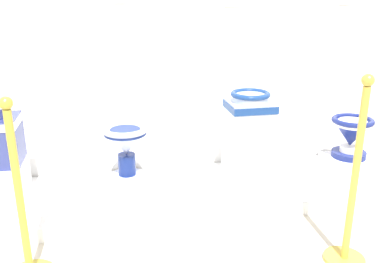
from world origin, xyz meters
TOP-DOWN VIEW (x-y plane):
  - display_platform at (2.05, 2.55)m, footprint 3.48×0.81m
  - plinth_block_leftmost at (1.61, 2.62)m, footprint 0.39×0.32m
  - antique_toilet_leftmost at (1.61, 2.62)m, footprint 0.32×0.32m
  - plinth_block_pale_glazed at (2.49, 2.56)m, footprint 0.30×0.35m
  - antique_toilet_pale_glazed at (2.49, 2.56)m, footprint 0.32×0.30m
  - plinth_block_tall_cobalt at (3.35, 2.61)m, footprint 0.36×0.29m
  - antique_toilet_tall_cobalt at (3.35, 2.61)m, footprint 0.32×0.32m
  - stanchion_post_near_left at (1.05, 1.82)m, footprint 0.26×0.26m
  - stanchion_post_near_right at (2.76, 1.63)m, footprint 0.23×0.23m

SIDE VIEW (x-z plane):
  - display_platform at x=2.05m, z-range 0.00..0.09m
  - plinth_block_leftmost at x=1.61m, z-range 0.09..0.13m
  - plinth_block_tall_cobalt at x=3.35m, z-range 0.09..0.20m
  - plinth_block_pale_glazed at x=2.49m, z-range 0.09..0.33m
  - stanchion_post_near_left at x=1.05m, z-range -0.20..0.78m
  - stanchion_post_near_right at x=2.76m, z-range -0.18..0.89m
  - antique_toilet_tall_cobalt at x=3.35m, z-range 0.24..0.56m
  - antique_toilet_leftmost at x=1.61m, z-range 0.21..0.63m
  - antique_toilet_pale_glazed at x=2.49m, z-range 0.34..0.79m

